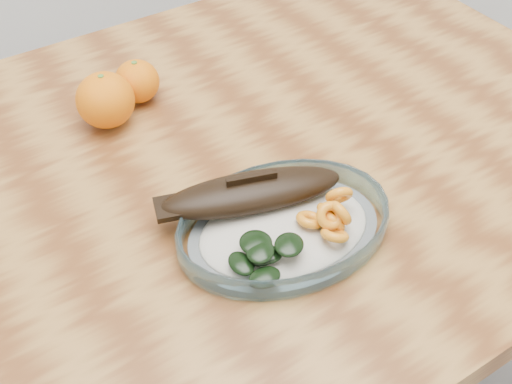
% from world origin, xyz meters
% --- Properties ---
extents(dining_table, '(1.20, 0.80, 0.75)m').
position_xyz_m(dining_table, '(0.00, 0.00, 0.65)').
color(dining_table, brown).
rests_on(dining_table, ground).
extents(plated_meal, '(0.53, 0.53, 0.08)m').
position_xyz_m(plated_meal, '(0.01, -0.15, 0.77)').
color(plated_meal, white).
rests_on(plated_meal, dining_table).
extents(orange_left, '(0.08, 0.08, 0.08)m').
position_xyz_m(orange_left, '(-0.08, 0.15, 0.79)').
color(orange_left, '#E65A04').
rests_on(orange_left, dining_table).
extents(orange_right, '(0.06, 0.06, 0.06)m').
position_xyz_m(orange_right, '(-0.02, 0.18, 0.78)').
color(orange_right, '#E65A04').
rests_on(orange_right, dining_table).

